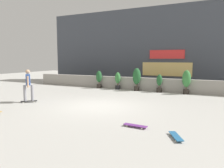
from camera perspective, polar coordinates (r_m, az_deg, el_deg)
name	(u,v)px	position (r m, az deg, el deg)	size (l,w,h in m)	color
ground_plane	(98,106)	(10.53, -3.64, -5.71)	(48.00, 48.00, 0.00)	#B2AFA8
planter_wall	(140,84)	(15.87, 7.22, 0.06)	(18.00, 0.40, 0.90)	gray
building_backdrop	(155,47)	(19.62, 11.24, 9.40)	(20.00, 2.08, 6.50)	#424751
potted_plant_0	(99,78)	(16.72, -3.41, 1.47)	(0.43, 0.43, 1.34)	#2D2823
potted_plant_1	(118,80)	(16.01, 1.50, 1.03)	(0.40, 0.40, 1.26)	black
potted_plant_2	(137,77)	(15.43, 6.44, 1.70)	(0.56, 0.56, 1.60)	#2D2823
potted_plant_3	(159,83)	(14.99, 12.21, 0.31)	(0.37, 0.37, 1.21)	#2D2823
potted_plant_4	(186,80)	(14.64, 18.82, 0.95)	(0.53, 0.53, 1.53)	#2D2823
skater_mid_plaza	(28,84)	(12.01, -20.99, -0.06)	(0.72, 0.70, 1.70)	black
skateboard_near_camera	(176,136)	(6.62, 16.32, -12.91)	(0.55, 0.80, 0.08)	#266699
skateboard_aside	(135,126)	(7.35, 6.08, -10.71)	(0.81, 0.25, 0.08)	#72338C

